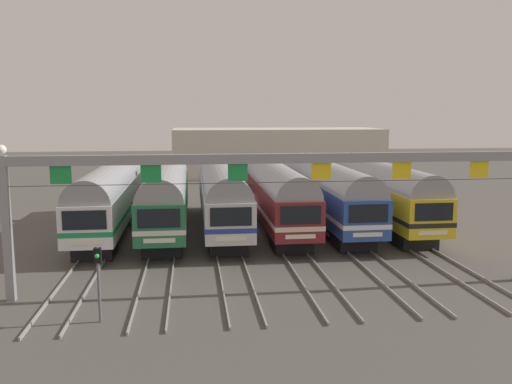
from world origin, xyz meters
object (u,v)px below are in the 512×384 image
Objects in this scene: catenary_gantry at (280,178)px; commuter_train_green at (166,193)px; commuter_train_silver at (222,192)px; commuter_train_maroon at (275,191)px; commuter_train_yellow at (379,189)px; yard_signal_mast at (98,270)px; commuter_train_white at (110,194)px; commuter_train_blue at (328,190)px.

commuter_train_green is at bearing 113.32° from catenary_gantry.
commuter_train_maroon is at bearing 0.00° from commuter_train_silver.
commuter_train_yellow is 0.73× the size of catenary_gantry.
commuter_train_maroon is at bearing 81.82° from catenary_gantry.
yard_signal_mast is (-9.70, -16.48, -0.52)m from commuter_train_maroon.
commuter_train_green is 7.76m from commuter_train_maroon.
commuter_train_green is at bearing 180.00° from commuter_train_silver.
commuter_train_yellow is (7.76, 0.00, 0.00)m from commuter_train_maroon.
commuter_train_white is at bearing 125.70° from catenary_gantry.
catenary_gantry reaches higher than commuter_train_blue.
commuter_train_maroon is at bearing 0.00° from commuter_train_green.
commuter_train_blue is at bearing 180.00° from commuter_train_yellow.
catenary_gantry reaches higher than commuter_train_yellow.
commuter_train_yellow is at bearing 43.34° from yard_signal_mast.
commuter_train_blue is 14.93m from catenary_gantry.
commuter_train_yellow reaches higher than yard_signal_mast.
commuter_train_white is 19.40m from commuter_train_yellow.
commuter_train_silver is at bearing 0.00° from commuter_train_green.
commuter_train_white is 1.00× the size of commuter_train_silver.
commuter_train_yellow is 5.80× the size of yard_signal_mast.
commuter_train_white is at bearing 96.71° from yard_signal_mast.
commuter_train_white and commuter_train_blue have the same top height.
commuter_train_maroon is 1.00× the size of commuter_train_blue.
commuter_train_green is at bearing 180.00° from commuter_train_maroon.
commuter_train_maroon reaches higher than yard_signal_mast.
commuter_train_white is 1.00× the size of commuter_train_yellow.
yard_signal_mast is at bearing -159.01° from catenary_gantry.
commuter_train_green and commuter_train_maroon have the same top height.
commuter_train_silver is 1.00× the size of commuter_train_maroon.
catenary_gantry is 8.89m from yard_signal_mast.
yard_signal_mast is at bearing -83.29° from commuter_train_white.
commuter_train_white and commuter_train_silver have the same top height.
commuter_train_silver is 5.80× the size of yard_signal_mast.
catenary_gantry reaches higher than commuter_train_silver.
catenary_gantry is (-9.70, -13.50, 2.64)m from commuter_train_yellow.
commuter_train_blue is 21.36m from yard_signal_mast.
yard_signal_mast is (-7.76, -2.98, -3.16)m from catenary_gantry.
commuter_train_white is 5.80× the size of yard_signal_mast.
commuter_train_blue is at bearing 50.51° from yard_signal_mast.
commuter_train_silver is 1.00× the size of commuter_train_blue.
yard_signal_mast is (-17.46, -16.48, -0.52)m from commuter_train_yellow.
commuter_train_silver is at bearing 180.00° from commuter_train_maroon.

